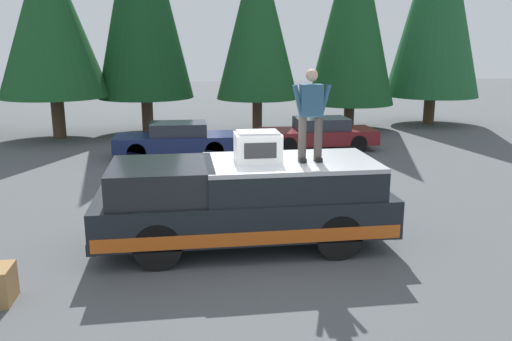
{
  "coord_description": "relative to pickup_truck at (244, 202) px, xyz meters",
  "views": [
    {
      "loc": [
        -9.07,
        1.29,
        3.79
      ],
      "look_at": [
        0.87,
        -0.14,
        1.35
      ],
      "focal_mm": 36.9,
      "sensor_mm": 36.0,
      "label": 1
    }
  ],
  "objects": [
    {
      "name": "person_on_truck_bed",
      "position": [
        -0.15,
        -1.21,
        1.68
      ],
      "size": [
        0.29,
        0.72,
        1.69
      ],
      "color": "#423D38",
      "rests_on": "pickup_truck"
    },
    {
      "name": "conifer_center_left",
      "position": [
        12.81,
        -2.12,
        3.91
      ],
      "size": [
        3.45,
        3.45,
        8.11
      ],
      "color": "#4C3826",
      "rests_on": "ground"
    },
    {
      "name": "parked_car_navy",
      "position": [
        8.49,
        1.31,
        -0.29
      ],
      "size": [
        1.64,
        4.1,
        1.16
      ],
      "color": "navy",
      "rests_on": "ground"
    },
    {
      "name": "ground_plane",
      "position": [
        -0.37,
        -0.15,
        -0.87
      ],
      "size": [
        90.0,
        90.0,
        0.0
      ],
      "primitive_type": "plane",
      "color": "#4C4F51"
    },
    {
      "name": "conifer_left",
      "position": [
        13.53,
        -6.45,
        4.33
      ],
      "size": [
        3.85,
        3.85,
        9.29
      ],
      "color": "#4C3826",
      "rests_on": "ground"
    },
    {
      "name": "parked_car_maroon",
      "position": [
        8.94,
        -3.83,
        -0.29
      ],
      "size": [
        1.64,
        4.1,
        1.16
      ],
      "color": "maroon",
      "rests_on": "ground"
    },
    {
      "name": "conifer_right",
      "position": [
        12.83,
        6.08,
        3.89
      ],
      "size": [
        4.32,
        4.32,
        7.89
      ],
      "color": "#4C3826",
      "rests_on": "ground"
    },
    {
      "name": "pickup_truck",
      "position": [
        0.0,
        0.0,
        0.0
      ],
      "size": [
        2.01,
        5.54,
        1.65
      ],
      "color": "black",
      "rests_on": "ground"
    },
    {
      "name": "compressor_unit",
      "position": [
        0.02,
        -0.26,
        1.05
      ],
      "size": [
        0.65,
        0.84,
        0.56
      ],
      "color": "white",
      "rests_on": "pickup_truck"
    }
  ]
}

